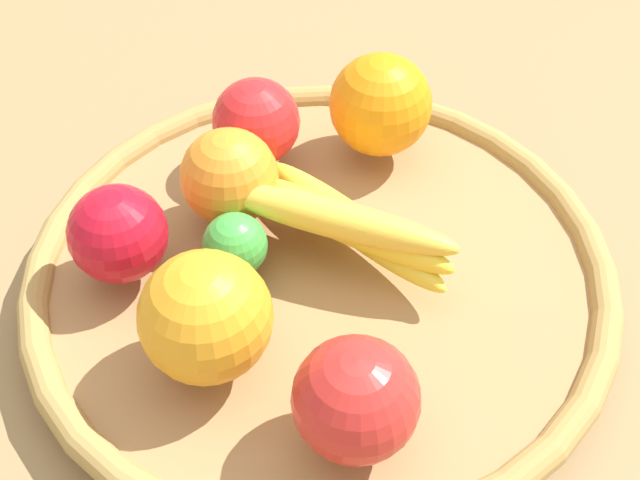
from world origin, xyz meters
TOP-DOWN VIEW (x-y plane):
  - ground_plane at (0.00, 0.00)m, footprint 2.40×2.40m
  - basket at (0.00, 0.00)m, footprint 0.42×0.42m
  - apple_0 at (-0.01, 0.12)m, footprint 0.07×0.07m
  - lime_0 at (-0.06, 0.01)m, footprint 0.06×0.06m
  - banana_bunch at (0.02, 0.01)m, footprint 0.15×0.17m
  - orange_0 at (-0.09, -0.05)m, footprint 0.12×0.12m
  - apple_2 at (-0.03, -0.14)m, footprint 0.10×0.10m
  - orange_2 at (-0.04, 0.07)m, footprint 0.08×0.08m
  - orange_1 at (0.09, 0.10)m, footprint 0.10×0.10m
  - apple_1 at (-0.13, 0.04)m, footprint 0.09×0.09m

SIDE VIEW (x-z plane):
  - ground_plane at x=0.00m, z-range 0.00..0.00m
  - basket at x=0.00m, z-range 0.00..0.04m
  - lime_0 at x=-0.06m, z-range 0.04..0.08m
  - banana_bunch at x=0.02m, z-range 0.04..0.09m
  - apple_0 at x=-0.01m, z-range 0.04..0.10m
  - apple_1 at x=-0.13m, z-range 0.04..0.10m
  - orange_2 at x=-0.04m, z-range 0.04..0.11m
  - apple_2 at x=-0.03m, z-range 0.04..0.11m
  - orange_1 at x=0.09m, z-range 0.04..0.12m
  - orange_0 at x=-0.09m, z-range 0.04..0.12m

